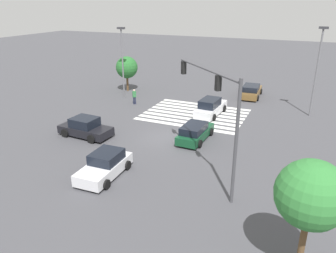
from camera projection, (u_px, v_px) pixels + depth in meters
ground_plane at (168, 138)px, 26.24m from camera, size 151.63×151.63×0.00m
crosswalk_markings at (194, 114)px, 31.62m from camera, size 9.52×7.25×0.01m
traffic_signal_mast at (217, 105)px, 17.93m from camera, size 5.15×5.15×6.87m
car_0 at (251, 91)px, 37.14m from camera, size 2.25×4.93×1.39m
car_1 at (195, 132)px, 25.58m from camera, size 2.04×4.29×1.35m
car_2 at (85, 128)px, 26.34m from camera, size 4.42×2.33×1.55m
car_3 at (211, 107)px, 31.16m from camera, size 2.14×4.95×1.65m
car_5 at (105, 165)px, 20.36m from camera, size 2.18×4.18×1.50m
pedestrian at (134, 96)px, 34.41m from camera, size 0.41×0.41×1.61m
street_light_pole_a at (122, 57)px, 35.27m from camera, size 0.80×0.36×7.68m
street_light_pole_b at (318, 64)px, 29.49m from camera, size 0.80×0.36×8.17m
tree_corner_a at (127, 67)px, 38.85m from camera, size 2.58×2.58×4.14m
tree_corner_c at (311, 195)px, 11.99m from camera, size 2.68×2.68×4.98m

